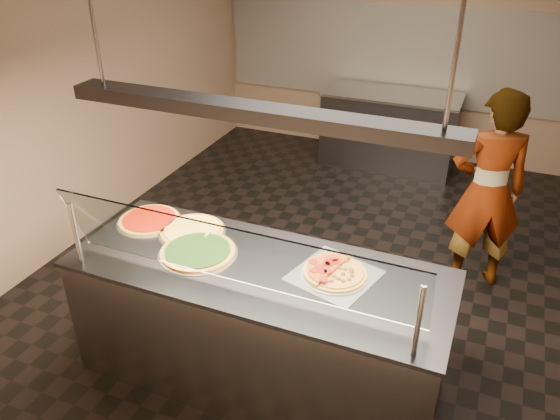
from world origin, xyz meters
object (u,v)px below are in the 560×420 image
at_px(perforated_tray, 335,274).
at_px(worker, 487,192).
at_px(serving_counter, 259,323).
at_px(pizza_spinach, 198,251).
at_px(prep_table, 389,129).
at_px(sneeze_guard, 231,256).
at_px(pizza_cheese, 192,230).
at_px(pizza_tomato, 149,220).
at_px(heat_lamp_housing, 254,112).
at_px(half_pizza_pepperoni, 321,267).
at_px(half_pizza_sausage, 349,275).
at_px(pizza_spatula, 212,236).

bearing_deg(perforated_tray, worker, 64.89).
relative_size(serving_counter, pizza_spinach, 4.70).
height_order(perforated_tray, prep_table, perforated_tray).
height_order(sneeze_guard, worker, worker).
height_order(pizza_cheese, prep_table, pizza_cheese).
distance_m(pizza_spinach, pizza_cheese, 0.28).
xyz_separation_m(pizza_tomato, worker, (2.22, 1.55, -0.07)).
bearing_deg(pizza_tomato, heat_lamp_housing, -12.60).
bearing_deg(half_pizza_pepperoni, perforated_tray, -0.11).
height_order(half_pizza_sausage, worker, worker).
height_order(serving_counter, perforated_tray, perforated_tray).
relative_size(serving_counter, pizza_cheese, 5.21).
bearing_deg(pizza_tomato, prep_table, 75.93).
relative_size(pizza_spinach, heat_lamp_housing, 0.23).
relative_size(perforated_tray, pizza_tomato, 1.26).
xyz_separation_m(half_pizza_sausage, worker, (0.69, 1.67, -0.08)).
distance_m(pizza_spinach, worker, 2.45).
relative_size(serving_counter, perforated_tray, 4.24).
bearing_deg(half_pizza_sausage, serving_counter, -169.73).
relative_size(sneeze_guard, worker, 1.26).
bearing_deg(pizza_spinach, serving_counter, 1.23).
distance_m(sneeze_guard, heat_lamp_housing, 0.80).
height_order(perforated_tray, heat_lamp_housing, heat_lamp_housing).
bearing_deg(pizza_tomato, pizza_spinach, -22.69).
xyz_separation_m(half_pizza_sausage, heat_lamp_housing, (-0.57, -0.10, 0.99)).
relative_size(half_pizza_pepperoni, half_pizza_sausage, 1.00).
bearing_deg(half_pizza_sausage, sneeze_guard, -141.84).
bearing_deg(pizza_spinach, pizza_spatula, 90.36).
bearing_deg(pizza_tomato, sneeze_guard, -30.10).
distance_m(pizza_spinach, prep_table, 4.03).
relative_size(pizza_tomato, pizza_spatula, 1.98).
distance_m(pizza_spinach, heat_lamp_housing, 1.09).
height_order(sneeze_guard, pizza_tomato, sneeze_guard).
xyz_separation_m(sneeze_guard, heat_lamp_housing, (0.00, 0.34, 0.72)).
distance_m(serving_counter, pizza_spinach, 0.64).
xyz_separation_m(serving_counter, perforated_tray, (0.48, 0.10, 0.47)).
xyz_separation_m(worker, heat_lamp_housing, (-1.26, -1.77, 1.08)).
bearing_deg(pizza_spatula, half_pizza_sausage, -4.31).
xyz_separation_m(perforated_tray, pizza_spinach, (-0.90, -0.11, 0.01)).
relative_size(half_pizza_sausage, heat_lamp_housing, 0.18).
height_order(half_pizza_sausage, pizza_spatula, half_pizza_sausage).
bearing_deg(pizza_cheese, prep_table, 81.24).
height_order(half_pizza_pepperoni, pizza_tomato, half_pizza_pepperoni).
xyz_separation_m(prep_table, worker, (1.28, -2.20, 0.41)).
height_order(perforated_tray, pizza_tomato, pizza_tomato).
bearing_deg(pizza_spinach, half_pizza_pepperoni, 8.01).
bearing_deg(half_pizza_sausage, prep_table, 98.67).
xyz_separation_m(half_pizza_pepperoni, half_pizza_sausage, (0.19, -0.00, -0.01)).
distance_m(pizza_tomato, heat_lamp_housing, 1.41).
height_order(sneeze_guard, heat_lamp_housing, heat_lamp_housing).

